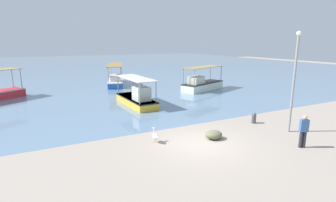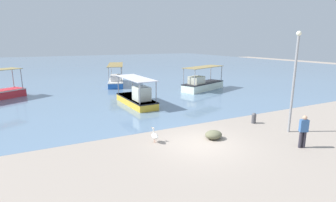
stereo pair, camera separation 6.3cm
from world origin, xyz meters
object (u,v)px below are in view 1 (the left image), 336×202
Objects in this scene: net_pile at (214,135)px; mooring_bollard at (254,118)px; fishing_boat_near_left at (202,84)px; fishing_boat_far_right at (137,98)px; fishing_boat_near_right at (116,80)px; lamp_post at (294,77)px; pelican at (155,136)px; fisherman_standing at (304,130)px.

mooring_bollard is at bearing 15.42° from net_pile.
mooring_bollard is 0.72× the size of net_pile.
fishing_boat_near_left is 1.08× the size of fishing_boat_far_right.
lamp_post is at bearing -78.59° from fishing_boat_near_right.
lamp_post reaches higher than pelican.
pelican is at bearing 165.45° from lamp_post.
lamp_post reaches higher than fisherman_standing.
fishing_boat_near_left is 14.87m from net_pile.
lamp_post is 3.44× the size of fisherman_standing.
fishing_boat_near_right reaches higher than fisherman_standing.
fishing_boat_far_right is 6.79× the size of pelican.
fisherman_standing is 4.48m from net_pile.
net_pile is at bearing -83.52° from fishing_boat_far_right.
fishing_boat_near_left is at bearing 77.28° from lamp_post.
fishing_boat_near_left is 8.39× the size of mooring_bollard.
fishing_boat_far_right is at bearing 109.33° from fisherman_standing.
fisherman_standing is at bearing -106.18° from fishing_boat_near_left.
mooring_bollard is 4.22m from net_pile.
lamp_post is at bearing -12.78° from net_pile.
mooring_bollard is 0.41× the size of fisherman_standing.
fishing_boat_near_left is at bearing 21.17° from fishing_boat_far_right.
mooring_bollard reaches higher than net_pile.
pelican is 0.83× the size of net_pile.
lamp_post reaches higher than fishing_boat_far_right.
mooring_bollard is at bearing 1.28° from pelican.
fishing_boat_near_right is at bearing 79.97° from pelican.
fishing_boat_near_right is 4.25× the size of fisherman_standing.
fishing_boat_far_right is 0.94× the size of lamp_post.
fishing_boat_far_right is 9.59m from mooring_bollard.
fisherman_standing is at bearing -32.01° from pelican.
fishing_boat_near_left reaches higher than mooring_bollard.
fishing_boat_near_left is 3.48× the size of fisherman_standing.
lamp_post is at bearing -60.84° from fishing_boat_far_right.
fishing_boat_near_right is at bearing 133.54° from fishing_boat_near_left.
fishing_boat_far_right is 3.23× the size of fisherman_standing.
lamp_post reaches higher than mooring_bollard.
lamp_post reaches higher than fishing_boat_near_right.
fishing_boat_near_left is at bearing 73.82° from fisherman_standing.
fishing_boat_near_left reaches higher than fisherman_standing.
fishing_boat_far_right is at bearing -97.05° from fishing_boat_near_right.
lamp_post is (4.35, -21.56, 2.68)m from fishing_boat_near_right.
fishing_boat_far_right is 12.09m from lamp_post.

